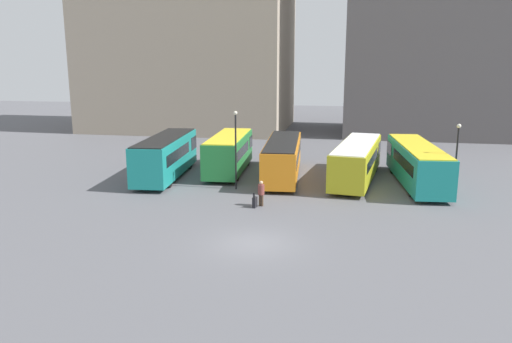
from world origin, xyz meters
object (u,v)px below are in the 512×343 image
at_px(bus_3, 357,160).
at_px(bus_2, 283,157).
at_px(lamp_post_1, 457,154).
at_px(bus_0, 166,155).
at_px(suitcase, 255,202).
at_px(bus_1, 229,152).
at_px(traveler, 261,191).
at_px(bus_4, 417,163).
at_px(trash_bin, 442,192).
at_px(lamp_post_0, 236,144).

bearing_deg(bus_3, bus_2, 96.97).
relative_size(bus_3, lamp_post_1, 2.33).
bearing_deg(bus_0, bus_2, -84.21).
relative_size(suitcase, lamp_post_1, 0.20).
height_order(bus_1, lamp_post_1, lamp_post_1).
bearing_deg(bus_3, traveler, 152.11).
relative_size(bus_2, traveler, 6.90).
relative_size(bus_4, trash_bin, 13.81).
relative_size(bus_0, bus_2, 0.94).
height_order(bus_4, suitcase, bus_4).
height_order(bus_3, bus_4, bus_4).
height_order(bus_2, traveler, bus_2).
height_order(bus_3, trash_bin, bus_3).
height_order(bus_0, lamp_post_0, lamp_post_0).
bearing_deg(suitcase, bus_3, -25.38).
bearing_deg(lamp_post_0, bus_4, 17.22).
height_order(bus_1, lamp_post_0, lamp_post_0).
xyz_separation_m(bus_0, lamp_post_0, (6.26, -2.78, 1.55)).
xyz_separation_m(bus_2, suitcase, (-0.58, -8.75, -1.25)).
distance_m(bus_3, bus_4, 4.37).
bearing_deg(traveler, bus_2, 8.99).
xyz_separation_m(bus_0, bus_4, (19.08, 1.19, -0.13)).
distance_m(suitcase, lamp_post_0, 5.63).
distance_m(bus_1, bus_2, 4.62).
distance_m(bus_0, traveler, 11.03).
distance_m(bus_0, trash_bin, 20.53).
relative_size(bus_0, bus_4, 0.91).
bearing_deg(bus_3, trash_bin, -119.74).
relative_size(bus_2, suitcase, 11.58).
bearing_deg(trash_bin, lamp_post_1, 37.00).
xyz_separation_m(bus_3, bus_4, (4.35, -0.40, 0.02)).
height_order(bus_3, traveler, bus_3).
distance_m(bus_1, bus_4, 14.68).
bearing_deg(bus_2, bus_4, -96.83).
distance_m(bus_1, bus_3, 10.31).
bearing_deg(traveler, bus_0, 63.43).
height_order(bus_4, lamp_post_0, lamp_post_0).
bearing_deg(lamp_post_1, traveler, -159.77).
bearing_deg(trash_bin, bus_1, 161.62).
xyz_separation_m(bus_1, suitcase, (3.97, -9.60, -1.32)).
height_order(traveler, suitcase, traveler).
distance_m(bus_2, lamp_post_1, 12.78).
bearing_deg(bus_2, bus_3, -95.01).
xyz_separation_m(bus_3, trash_bin, (5.58, -4.32, -1.17)).
relative_size(bus_1, suitcase, 9.61).
xyz_separation_m(bus_4, suitcase, (-10.65, -8.25, -1.27)).
height_order(lamp_post_0, trash_bin, lamp_post_0).
relative_size(bus_0, bus_3, 0.92).
distance_m(bus_4, lamp_post_1, 4.11).
distance_m(bus_1, lamp_post_1, 17.35).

